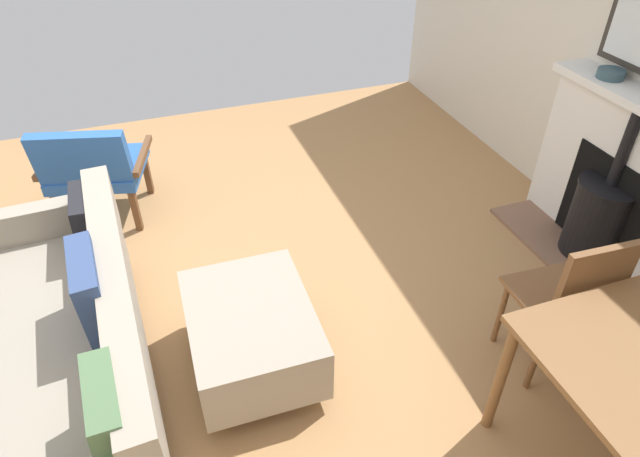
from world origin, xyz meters
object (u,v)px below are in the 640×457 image
object	(u,v)px
fireplace	(619,192)
sofa	(69,349)
mantel_bowl_near	(611,73)
ottoman	(252,332)
dining_chair_near_fireplace	(571,297)
armchair_accent	(93,166)

from	to	relation	value
fireplace	sofa	distance (m)	3.26
fireplace	mantel_bowl_near	size ratio (longest dim) A/B	8.61
ottoman	dining_chair_near_fireplace	world-z (taller)	dining_chair_near_fireplace
mantel_bowl_near	ottoman	bearing A→B (deg)	12.13
sofa	ottoman	bearing A→B (deg)	173.15
sofa	dining_chair_near_fireplace	size ratio (longest dim) A/B	2.11
armchair_accent	sofa	bearing A→B (deg)	83.88
mantel_bowl_near	ottoman	world-z (taller)	mantel_bowl_near
dining_chair_near_fireplace	mantel_bowl_near	bearing A→B (deg)	-132.76
dining_chair_near_fireplace	ottoman	bearing A→B (deg)	-20.55
ottoman	armchair_accent	distance (m)	1.79
ottoman	dining_chair_near_fireplace	size ratio (longest dim) A/B	0.91
mantel_bowl_near	dining_chair_near_fireplace	world-z (taller)	mantel_bowl_near
armchair_accent	mantel_bowl_near	bearing A→B (deg)	160.23
fireplace	armchair_accent	xyz separation A→B (m)	(3.09, -1.49, -0.03)
mantel_bowl_near	sofa	bearing A→B (deg)	7.29
fireplace	mantel_bowl_near	distance (m)	0.73
fireplace	sofa	world-z (taller)	fireplace
sofa	ottoman	world-z (taller)	sofa
sofa	ottoman	size ratio (longest dim) A/B	2.32
sofa	armchair_accent	xyz separation A→B (m)	(-0.17, -1.54, 0.10)
fireplace	ottoman	xyz separation A→B (m)	(2.41, 0.16, -0.23)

